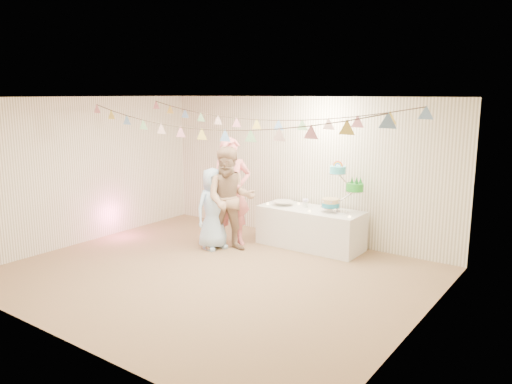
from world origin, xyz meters
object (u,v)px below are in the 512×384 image
Objects in this scene: person_adult_b at (230,199)px; person_child at (214,209)px; table at (310,228)px; cake_stand at (342,185)px; person_adult_a at (231,192)px.

person_adult_b is 0.36m from person_child.
table is 2.26× the size of cake_stand.
cake_stand is at bearing -5.64° from person_adult_b.
person_adult_a reaches higher than table.
person_adult_a reaches higher than cake_stand.
person_adult_b is at bearing -108.03° from person_adult_a.
table is 0.98m from cake_stand.
table is 1.52m from person_adult_a.
cake_stand reaches higher than table.
person_child is at bearing 155.54° from person_adult_b.
person_child is at bearing -141.81° from table.
person_child is at bearing -149.79° from cake_stand.
cake_stand is at bearing -29.43° from person_adult_a.
person_child is (-1.87, -1.09, -0.45)m from cake_stand.
person_adult_a is at bearing 85.79° from person_adult_b.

